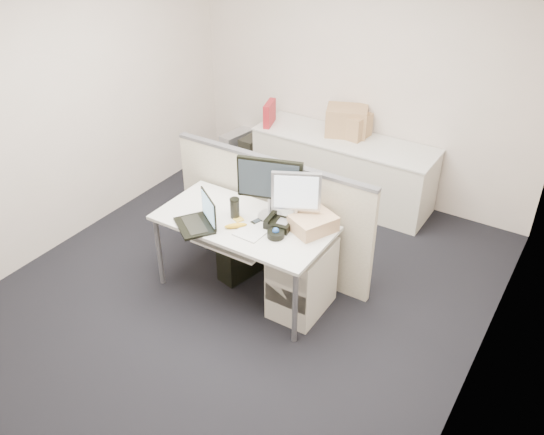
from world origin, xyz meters
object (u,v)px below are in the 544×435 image
Objects in this scene: desk at (244,228)px; desk_phone at (279,224)px; monitor_main at (270,189)px; laptop at (193,213)px.

desk is 0.33m from desk_phone.
desk_phone is at bearing -51.13° from monitor_main.
monitor_main is at bearing 137.94° from desk_phone.
laptop is 0.71m from desk_phone.
desk_phone is at bearing 65.36° from laptop.
desk_phone reaches higher than desk.
monitor_main reaches higher than desk.
monitor_main is at bearing 80.03° from laptop.
monitor_main is (0.15, 0.18, 0.34)m from desk.
laptop reaches higher than desk_phone.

